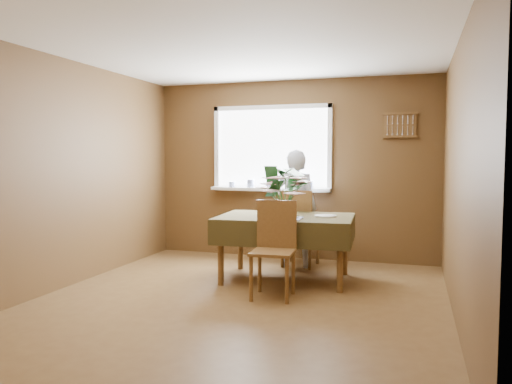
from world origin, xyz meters
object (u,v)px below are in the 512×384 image
(dining_table, at_px, (286,224))
(chair_near, at_px, (275,244))
(flower_bouquet, at_px, (285,188))
(chair_far, at_px, (298,225))
(seated_woman, at_px, (295,209))

(dining_table, xyz_separation_m, chair_near, (0.06, -0.68, -0.13))
(chair_near, bearing_deg, flower_bouquet, 87.64)
(chair_near, relative_size, flower_bouquet, 1.60)
(chair_far, xyz_separation_m, seated_woman, (-0.04, -0.00, 0.22))
(seated_woman, bearing_deg, chair_near, 92.06)
(chair_near, relative_size, seated_woman, 0.64)
(seated_woman, bearing_deg, flower_bouquet, 93.67)
(chair_near, xyz_separation_m, flower_bouquet, (-0.01, 0.47, 0.56))
(dining_table, relative_size, flower_bouquet, 2.62)
(dining_table, distance_m, seated_woman, 0.72)
(chair_near, height_order, flower_bouquet, flower_bouquet)
(chair_near, bearing_deg, chair_far, 89.18)
(chair_far, bearing_deg, flower_bouquet, 98.67)
(chair_far, distance_m, seated_woman, 0.22)
(chair_far, bearing_deg, seated_woman, 10.28)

